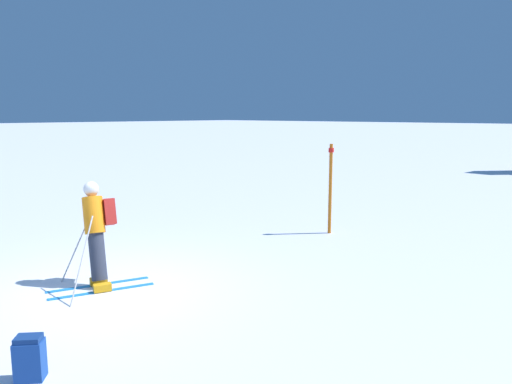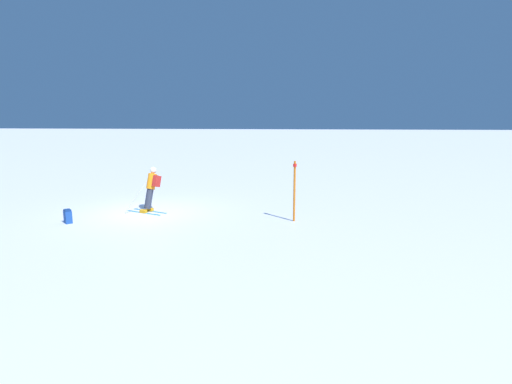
% 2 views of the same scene
% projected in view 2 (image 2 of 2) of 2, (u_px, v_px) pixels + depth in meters
% --- Properties ---
extents(ground_plane, '(300.00, 300.00, 0.00)m').
position_uv_depth(ground_plane, '(146.00, 213.00, 15.70)').
color(ground_plane, white).
extents(skier, '(1.31, 1.74, 1.78)m').
position_uv_depth(skier, '(151.00, 187.00, 15.86)').
color(skier, '#1E7AC6').
rests_on(skier, ground).
extents(spare_backpack, '(0.36, 0.37, 0.50)m').
position_uv_depth(spare_backpack, '(68.00, 216.00, 14.06)').
color(spare_backpack, '#194293').
rests_on(spare_backpack, ground).
extents(trail_marker, '(0.13, 0.13, 2.18)m').
position_uv_depth(trail_marker, '(294.00, 189.00, 14.19)').
color(trail_marker, orange).
rests_on(trail_marker, ground).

